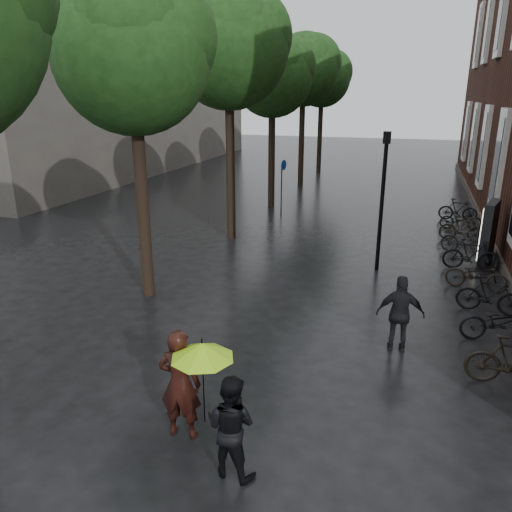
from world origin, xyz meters
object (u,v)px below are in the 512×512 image
at_px(person_burgundy, 180,384).
at_px(lamp_post, 383,189).
at_px(parked_bicycles, 474,258).
at_px(pedestrian_walking, 400,314).
at_px(person_black, 231,426).
at_px(ad_lightbox, 488,233).

distance_m(person_burgundy, lamp_post, 9.53).
bearing_deg(person_burgundy, parked_bicycles, -122.94).
bearing_deg(lamp_post, person_burgundy, -104.40).
height_order(person_burgundy, lamp_post, lamp_post).
height_order(pedestrian_walking, parked_bicycles, pedestrian_walking).
distance_m(person_burgundy, parked_bicycles, 11.02).
distance_m(person_black, lamp_post, 9.89).
relative_size(person_black, lamp_post, 0.38).
xyz_separation_m(person_burgundy, lamp_post, (2.34, 9.10, 1.63)).
bearing_deg(parked_bicycles, person_black, -111.89).
bearing_deg(pedestrian_walking, person_burgundy, 46.09).
xyz_separation_m(parked_bicycles, ad_lightbox, (0.44, 1.04, 0.56)).
height_order(pedestrian_walking, lamp_post, lamp_post).
bearing_deg(lamp_post, person_black, -97.56).
relative_size(person_burgundy, person_black, 1.18).
bearing_deg(person_black, pedestrian_walking, -106.96).
relative_size(person_black, ad_lightbox, 0.78).
bearing_deg(person_burgundy, ad_lightbox, -122.48).
distance_m(person_burgundy, person_black, 1.20).
bearing_deg(ad_lightbox, pedestrian_walking, -94.11).
relative_size(person_black, parked_bicycles, 0.11).
bearing_deg(ad_lightbox, parked_bicycles, -97.51).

